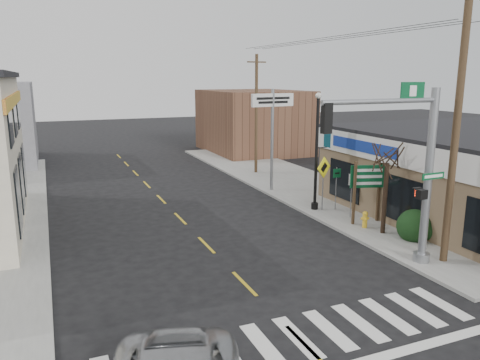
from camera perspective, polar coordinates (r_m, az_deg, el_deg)
name	(u,v)px	position (r m, az deg, el deg)	size (l,w,h in m)	color
ground	(305,345)	(12.95, 7.92, -19.30)	(140.00, 140.00, 0.00)	black
sidewalk_right	(326,195)	(27.66, 10.39, -1.83)	(6.00, 38.00, 0.13)	gray
center_line	(206,245)	(19.55, -4.13, -7.89)	(0.12, 56.00, 0.01)	gold
crosswalk	(297,337)	(13.24, 7.00, -18.47)	(11.00, 2.20, 0.01)	silver
bldg_distant_right	(253,121)	(43.41, 1.61, 7.17)	(8.00, 10.00, 5.60)	brown
traffic_signal_pole	(413,160)	(17.25, 20.33, 2.35)	(5.13, 0.39, 6.50)	gray
guide_sign	(368,183)	(22.26, 15.29, -0.35)	(1.68, 0.14, 2.95)	#4C3823
fire_hydrant	(365,219)	(21.87, 14.99, -4.58)	(0.24, 0.24, 0.76)	gold
ped_crossing_sign	(324,174)	(23.89, 10.14, 0.73)	(1.07, 0.08, 2.76)	gray
lamp_post	(318,143)	(23.80, 9.47, 4.48)	(0.77, 0.60, 5.92)	black
dance_center_sign	(272,113)	(27.62, 3.98, 8.10)	(2.82, 0.18, 5.99)	gray
bare_tree	(388,150)	(20.65, 17.62, 3.52)	(2.33, 2.33, 4.65)	black
shrub_front	(414,226)	(20.98, 20.47, -5.31)	(1.45, 1.45, 1.09)	#1D3512
shrub_back	(435,214)	(23.66, 22.71, -3.85)	(1.10, 1.10, 0.82)	#183212
utility_pole_near	(457,120)	(18.03, 24.95, 6.67)	(1.77, 0.26, 10.15)	#452F20
utility_pole_far	(256,113)	(32.91, 2.00, 8.15)	(1.42, 0.21, 8.19)	#42271B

